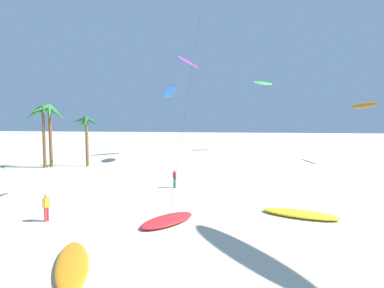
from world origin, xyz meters
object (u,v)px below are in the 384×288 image
(grounded_kite_3, at_px, (300,214))
(person_near_right, at_px, (46,206))
(flying_kite_2, at_px, (189,63))
(grounded_kite_2, at_px, (167,220))
(flying_kite_4, at_px, (364,105))
(flying_kite_5, at_px, (263,83))
(palm_tree_2, at_px, (86,126))
(grounded_kite_1, at_px, (72,264))
(flying_kite_1, at_px, (170,92))
(person_near_left, at_px, (175,178))
(palm_tree_0, at_px, (49,116))
(palm_tree_1, at_px, (43,115))

(grounded_kite_3, xyz_separation_m, person_near_right, (-15.65, -3.34, 0.78))
(flying_kite_2, distance_m, grounded_kite_2, 39.36)
(flying_kite_4, bearing_deg, flying_kite_5, 131.52)
(palm_tree_2, distance_m, grounded_kite_3, 30.62)
(grounded_kite_1, bearing_deg, flying_kite_1, 95.52)
(flying_kite_1, distance_m, flying_kite_4, 28.46)
(flying_kite_2, height_order, grounded_kite_3, flying_kite_2)
(flying_kite_1, relative_size, flying_kite_2, 0.67)
(flying_kite_5, height_order, person_near_left, flying_kite_5)
(palm_tree_0, distance_m, flying_kite_5, 39.93)
(flying_kite_2, height_order, flying_kite_4, flying_kite_2)
(flying_kite_5, bearing_deg, palm_tree_0, -137.75)
(palm_tree_1, height_order, person_near_left, palm_tree_1)
(palm_tree_1, bearing_deg, person_near_left, -25.76)
(flying_kite_4, relative_size, grounded_kite_3, 2.12)
(flying_kite_4, bearing_deg, grounded_kite_1, -124.13)
(flying_kite_2, distance_m, grounded_kite_1, 44.91)
(palm_tree_2, height_order, grounded_kite_3, palm_tree_2)
(palm_tree_1, bearing_deg, flying_kite_4, 15.42)
(flying_kite_2, bearing_deg, grounded_kite_1, -87.61)
(grounded_kite_2, distance_m, person_near_right, 7.52)
(grounded_kite_3, height_order, person_near_right, person_near_right)
(flying_kite_4, bearing_deg, grounded_kite_2, -126.08)
(palm_tree_0, distance_m, palm_tree_2, 4.80)
(flying_kite_2, distance_m, person_near_right, 39.71)
(flying_kite_4, bearing_deg, palm_tree_1, -164.58)
(flying_kite_5, distance_m, grounded_kite_2, 48.39)
(flying_kite_1, height_order, flying_kite_5, flying_kite_5)
(flying_kite_4, height_order, person_near_right, flying_kite_4)
(palm_tree_1, xyz_separation_m, person_near_left, (19.17, -9.25, -5.86))
(palm_tree_1, distance_m, flying_kite_1, 17.49)
(flying_kite_2, xyz_separation_m, flying_kite_4, (26.71, -5.13, -7.77))
(flying_kite_1, height_order, flying_kite_2, flying_kite_2)
(flying_kite_2, bearing_deg, flying_kite_1, -100.16)
(flying_kite_2, bearing_deg, person_near_right, -94.70)
(palm_tree_0, distance_m, flying_kite_1, 16.84)
(flying_kite_4, height_order, person_near_left, flying_kite_4)
(palm_tree_1, distance_m, grounded_kite_1, 31.51)
(palm_tree_0, height_order, person_near_right, palm_tree_0)
(palm_tree_0, xyz_separation_m, flying_kite_2, (15.76, 16.54, 9.31))
(flying_kite_5, xyz_separation_m, person_near_left, (-10.48, -36.17, -12.55))
(palm_tree_2, height_order, flying_kite_4, flying_kite_4)
(flying_kite_2, relative_size, flying_kite_5, 1.21)
(flying_kite_2, bearing_deg, grounded_kite_3, -69.17)
(palm_tree_0, bearing_deg, person_near_left, -27.46)
(palm_tree_1, bearing_deg, palm_tree_0, 41.01)
(palm_tree_1, bearing_deg, palm_tree_2, 21.77)
(palm_tree_0, xyz_separation_m, palm_tree_1, (-0.51, -0.45, 0.02))
(flying_kite_5, bearing_deg, grounded_kite_2, -101.10)
(palm_tree_0, distance_m, flying_kite_2, 24.67)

